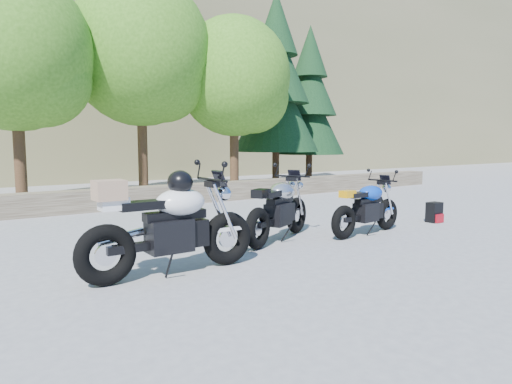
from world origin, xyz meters
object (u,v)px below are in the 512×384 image
white_bike (170,224)px  blue_bike (367,208)px  backpack (435,213)px  silver_bike (279,210)px

white_bike → blue_bike: white_bike is taller
white_bike → backpack: 5.88m
white_bike → backpack: white_bike is taller
silver_bike → blue_bike: 1.63m
white_bike → blue_bike: (3.82, 0.29, -0.16)m
white_bike → backpack: (5.86, 0.32, -0.42)m
white_bike → blue_bike: size_ratio=1.22×
silver_bike → blue_bike: bearing=-43.4°
silver_bike → backpack: size_ratio=4.77×
blue_bike → backpack: blue_bike is taller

